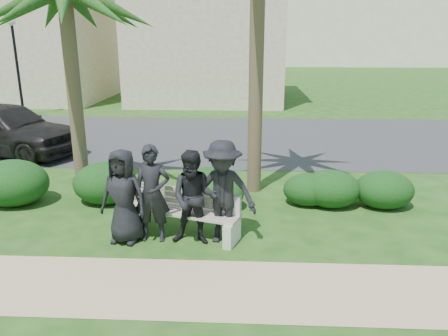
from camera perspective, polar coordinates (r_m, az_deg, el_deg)
The scene contains 19 objects.
ground at distance 8.19m, azimuth -5.49°, elevation -8.50°, with size 160.00×160.00×0.00m, color #1C4212.
footpath at distance 6.63m, azimuth -7.76°, elevation -15.12°, with size 30.00×1.60×0.01m, color tan.
asphalt_street at distance 15.76m, azimuth -1.38°, elevation 4.00°, with size 160.00×8.00×0.01m, color #2D2D30.
stucco_bldg_left at distance 28.53m, azimuth -25.59°, elevation 15.58°, with size 10.40×8.40×7.30m.
stucco_bldg_right at distance 25.42m, azimuth -2.08°, elevation 17.18°, with size 8.40×8.40×7.30m.
street_lamp at distance 21.83m, azimuth -25.63°, elevation 13.78°, with size 0.36×0.36×4.29m.
park_bench at distance 8.07m, azimuth -6.15°, elevation -6.09°, with size 2.46×1.23×0.81m.
man_a at distance 7.76m, azimuth -12.99°, elevation -3.63°, with size 0.82×0.53×1.68m, color black.
man_b at distance 7.70m, azimuth -9.36°, elevation -3.34°, with size 0.63×0.42×1.74m, color black.
man_c at distance 7.51m, azimuth -3.94°, elevation -3.94°, with size 0.81×0.63×1.67m, color black.
man_d at distance 7.53m, azimuth -0.20°, elevation -3.18°, with size 1.19×0.68×1.84m, color black.
hedge_a at distance 10.43m, azimuth -25.91°, elevation -1.60°, with size 1.54×1.27×1.00m, color #10330E.
hedge_b at distance 9.85m, azimuth -15.25°, elevation -1.76°, with size 1.40×1.16×0.91m, color #10330E.
hedge_c at distance 9.54m, azimuth -2.19°, elevation -2.15°, with size 1.21×1.00×0.79m, color #10330E.
hedge_d at distance 9.18m, azimuth -0.61°, elevation -3.30°, with size 1.03×0.85×0.67m, color #10330E.
hedge_e at distance 9.58m, azimuth 10.93°, elevation -2.67°, with size 1.07×0.88×0.70m, color #10330E.
hedge_f at distance 9.58m, azimuth 13.83°, elevation -2.52°, with size 1.23×1.02×0.80m, color #10330E.
hedge_extra at distance 9.86m, azimuth 20.20°, elevation -2.54°, with size 1.23×1.02×0.80m, color #10330E.
car_a at distance 14.89m, azimuth -26.72°, elevation 4.64°, with size 1.92×4.77×1.63m, color black.
Camera 1 is at (1.14, -7.32, 3.49)m, focal length 35.00 mm.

